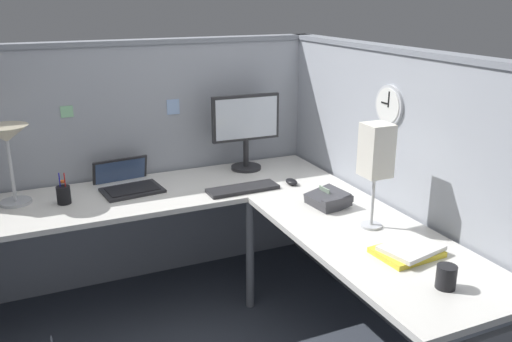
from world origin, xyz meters
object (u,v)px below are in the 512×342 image
object	(u,v)px
desk_lamp_dome	(7,141)
book_stack	(409,250)
coffee_mug	(446,277)
monitor	(246,126)
laptop	(127,183)
office_phone	(329,200)
desk_lamp_paper	(376,153)
computer_mouse	(292,182)
pen_cup	(64,195)
keyboard	(243,189)
wall_clock	(390,105)

from	to	relation	value
desk_lamp_dome	book_stack	size ratio (longest dim) A/B	1.44
book_stack	coffee_mug	bearing A→B (deg)	-100.55
monitor	laptop	distance (m)	0.84
desk_lamp_dome	office_phone	bearing A→B (deg)	-25.44
desk_lamp_paper	coffee_mug	size ratio (longest dim) A/B	5.52
computer_mouse	desk_lamp_dome	size ratio (longest dim) A/B	0.23
office_phone	desk_lamp_paper	bearing A→B (deg)	-81.48
monitor	laptop	size ratio (longest dim) A/B	1.20
pen_cup	desk_lamp_paper	size ratio (longest dim) A/B	0.34
computer_mouse	desk_lamp_paper	world-z (taller)	desk_lamp_paper
desk_lamp_dome	pen_cup	world-z (taller)	desk_lamp_dome
laptop	coffee_mug	distance (m)	1.94
pen_cup	office_phone	world-z (taller)	pen_cup
desk_lamp_dome	desk_lamp_paper	distance (m)	1.95
office_phone	monitor	bearing A→B (deg)	100.77
computer_mouse	office_phone	distance (m)	0.40
desk_lamp_dome	pen_cup	distance (m)	0.41
book_stack	coffee_mug	xyz separation A→B (m)	(-0.05, -0.29, 0.03)
laptop	computer_mouse	bearing A→B (deg)	-21.53
monitor	computer_mouse	size ratio (longest dim) A/B	4.81
desk_lamp_dome	office_phone	size ratio (longest dim) A/B	1.99
pen_cup	computer_mouse	bearing A→B (deg)	-10.27
keyboard	computer_mouse	bearing A→B (deg)	-5.05
keyboard	laptop	bearing A→B (deg)	149.37
monitor	keyboard	size ratio (longest dim) A/B	1.16
computer_mouse	pen_cup	xyz separation A→B (m)	(-1.31, 0.24, 0.04)
monitor	coffee_mug	world-z (taller)	monitor
desk_lamp_paper	pen_cup	bearing A→B (deg)	144.96
laptop	office_phone	xyz separation A→B (m)	(0.95, -0.77, 0.01)
keyboard	desk_lamp_paper	size ratio (longest dim) A/B	0.81
keyboard	desk_lamp_dome	bearing A→B (deg)	163.94
laptop	wall_clock	size ratio (longest dim) A/B	1.90
laptop	book_stack	bearing A→B (deg)	-55.71
keyboard	monitor	bearing A→B (deg)	62.86
laptop	office_phone	bearing A→B (deg)	-38.92
pen_cup	coffee_mug	xyz separation A→B (m)	(1.29, -1.58, -0.00)
computer_mouse	monitor	bearing A→B (deg)	108.41
office_phone	wall_clock	size ratio (longest dim) A/B	1.01
computer_mouse	coffee_mug	size ratio (longest dim) A/B	1.08
desk_lamp_paper	wall_clock	size ratio (longest dim) A/B	2.41
keyboard	coffee_mug	distance (m)	1.40
office_phone	pen_cup	bearing A→B (deg)	154.33
office_phone	coffee_mug	world-z (taller)	office_phone
desk_lamp_dome	pen_cup	bearing A→B (deg)	-24.22
keyboard	computer_mouse	xyz separation A→B (m)	(0.32, -0.02, 0.01)
keyboard	book_stack	distance (m)	1.13
laptop	keyboard	bearing A→B (deg)	-29.38
desk_lamp_dome	computer_mouse	bearing A→B (deg)	-12.63
computer_mouse	office_phone	size ratio (longest dim) A/B	0.47
computer_mouse	wall_clock	distance (m)	0.78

